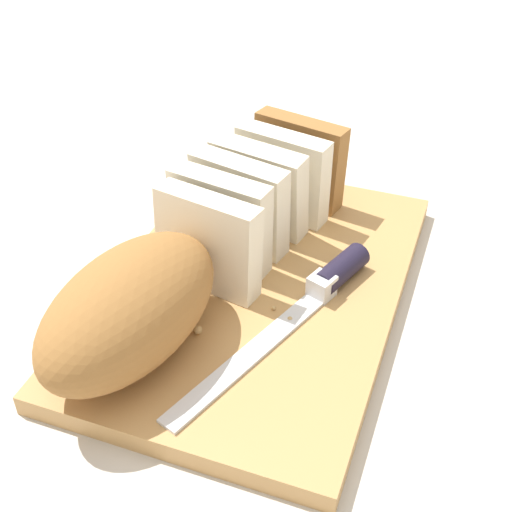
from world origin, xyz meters
name	(u,v)px	position (x,y,z in m)	size (l,w,h in m)	color
ground_plane	(256,298)	(0.00, 0.00, 0.00)	(3.00, 3.00, 0.00)	beige
cutting_board	(256,290)	(0.00, 0.00, 0.01)	(0.38, 0.25, 0.02)	tan
bread_loaf	(190,254)	(-0.04, 0.05, 0.06)	(0.38, 0.15, 0.09)	#996633
bread_knife	(321,288)	(0.00, -0.06, 0.03)	(0.24, 0.09, 0.02)	silver
crumb_near_knife	(198,330)	(-0.08, 0.02, 0.02)	(0.01, 0.01, 0.01)	tan
crumb_near_loaf	(227,247)	(0.03, 0.04, 0.02)	(0.01, 0.01, 0.01)	tan
crumb_stray_left	(290,319)	(-0.04, -0.05, 0.02)	(0.00, 0.00, 0.00)	tan
crumb_stray_right	(274,308)	(-0.03, -0.03, 0.02)	(0.00, 0.00, 0.00)	tan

